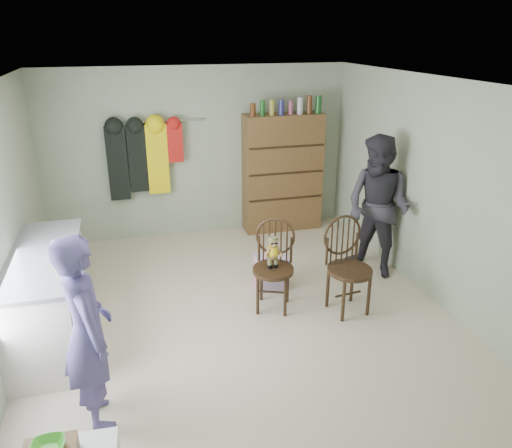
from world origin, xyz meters
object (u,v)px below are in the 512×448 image
object	(u,v)px
chair_far	(347,262)
counter	(49,297)
chair_front	(274,260)
dresser	(283,172)

from	to	relation	value
chair_far	counter	bearing A→B (deg)	168.18
chair_front	chair_far	size ratio (longest dim) A/B	0.95
counter	dresser	size ratio (longest dim) A/B	0.90
counter	chair_front	world-z (taller)	chair_front
chair_far	dresser	bearing A→B (deg)	80.84
chair_front	dresser	xyz separation A→B (m)	(0.85, 2.28, 0.34)
counter	dresser	bearing A→B (deg)	35.68
chair_far	dresser	size ratio (longest dim) A/B	0.52
counter	chair_far	xyz separation A→B (m)	(3.11, -0.25, 0.11)
counter	chair_front	size ratio (longest dim) A/B	1.81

